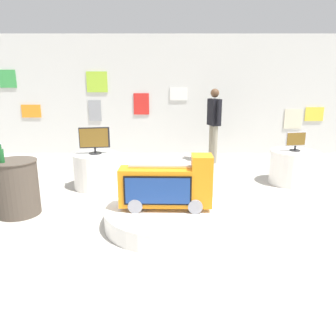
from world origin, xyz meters
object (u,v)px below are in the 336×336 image
Objects in this scene: tv_on_left_rear at (93,139)px; shopper_browsing_near_truck at (212,120)px; display_pedestal_center_rear at (291,167)px; main_display_pedestal at (164,217)px; display_pedestal_left_rear at (95,171)px; tv_on_center_rear at (294,140)px; side_table_round at (15,187)px; novelty_firetruck_tv at (166,187)px.

shopper_browsing_near_truck is (2.38, 1.93, 0.12)m from tv_on_left_rear.
tv_on_left_rear reaches higher than display_pedestal_center_rear.
main_display_pedestal is at bearing -107.25° from shopper_browsing_near_truck.
display_pedestal_left_rear and display_pedestal_center_rear have the same top height.
tv_on_left_rear is 3.68m from tv_on_center_rear.
tv_on_left_rear is at bearing -99.40° from display_pedestal_left_rear.
tv_on_center_rear is 2.13m from shopper_browsing_near_truck.
display_pedestal_left_rear is at bearing -140.94° from shopper_browsing_near_truck.
tv_on_left_rear is 0.66× the size of side_table_round.
shopper_browsing_near_truck is at bearing 44.24° from side_table_round.
tv_on_left_rear reaches higher than side_table_round.
display_pedestal_left_rear is at bearing -176.18° from tv_on_center_rear.
novelty_firetruck_tv is 2.28× the size of tv_on_left_rear.
tv_on_left_rear is at bearing -140.89° from shopper_browsing_near_truck.
shopper_browsing_near_truck is at bearing 39.06° from display_pedestal_left_rear.
shopper_browsing_near_truck reaches higher than display_pedestal_center_rear.
display_pedestal_center_rear is at bearing 38.07° from main_display_pedestal.
display_pedestal_left_rear is 0.94× the size of display_pedestal_center_rear.
shopper_browsing_near_truck is at bearing 72.75° from main_display_pedestal.
tv_on_left_rear is (-1.30, 1.63, 0.34)m from novelty_firetruck_tv.
tv_on_center_rear is (3.67, 0.25, 0.51)m from display_pedestal_left_rear.
tv_on_left_rear is 1.33× the size of tv_on_center_rear.
tv_on_left_rear is at bearing -176.11° from tv_on_center_rear.
tv_on_left_rear is 3.72m from display_pedestal_center_rear.
display_pedestal_left_rear is at bearing 128.33° from novelty_firetruck_tv.
side_table_round is (-2.17, 0.40, -0.14)m from novelty_firetruck_tv.
side_table_round is at bearing -135.76° from shopper_browsing_near_truck.
display_pedestal_center_rear is at bearing -52.36° from shopper_browsing_near_truck.
main_display_pedestal is 2.20m from tv_on_left_rear.
novelty_firetruck_tv is 1.50× the size of display_pedestal_left_rear.
display_pedestal_left_rear is 3.71m from tv_on_center_rear.
novelty_firetruck_tv is 1.41× the size of display_pedestal_center_rear.
side_table_round reaches higher than main_display_pedestal.
main_display_pedestal is 3.12m from tv_on_center_rear.
display_pedestal_left_rear is 3.68m from display_pedestal_center_rear.
tv_on_center_rear reaches higher than display_pedestal_center_rear.
display_pedestal_center_rear is 1.07× the size of side_table_round.
main_display_pedestal is 2.20m from side_table_round.
tv_on_center_rear is 0.23× the size of shopper_browsing_near_truck.
shopper_browsing_near_truck reaches higher than main_display_pedestal.
tv_on_center_rear is at bearing 38.41° from novelty_firetruck_tv.
display_pedestal_center_rear is 2.23m from shopper_browsing_near_truck.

